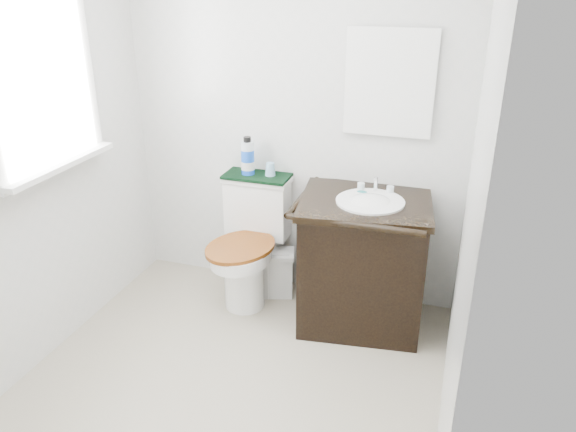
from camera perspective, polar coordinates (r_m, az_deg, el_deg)
The scene contains 14 objects.
floor at distance 3.14m, azimuth -6.57°, elevation -17.35°, with size 2.40×2.40×0.00m, color #B3AC90.
wall_back at distance 3.59m, azimuth 0.50°, elevation 10.02°, with size 2.40×2.40×0.00m, color silver.
wall_front at distance 1.64m, azimuth -26.37°, elevation -10.47°, with size 2.40×2.40×0.00m, color silver.
wall_left at distance 3.14m, azimuth -26.36°, elevation 5.51°, with size 2.40×2.40×0.00m, color silver.
wall_right at distance 2.29m, azimuth 17.91°, elevation 0.61°, with size 2.40×2.40×0.00m, color silver.
window at distance 3.22m, azimuth -24.07°, elevation 12.80°, with size 0.02×0.70×0.90m, color white.
mirror at distance 3.38m, azimuth 10.28°, elevation 13.14°, with size 0.50×0.02×0.60m, color silver.
toilet at distance 3.74m, azimuth -3.70°, elevation -3.23°, with size 0.50×0.68×0.81m.
vanity at distance 3.47m, azimuth 7.59°, elevation -4.29°, with size 0.84×0.74×0.92m.
trash_bin at distance 3.83m, azimuth -1.07°, elevation -5.77°, with size 0.27×0.24×0.32m.
towel at distance 3.66m, azimuth -3.18°, elevation 4.07°, with size 0.43×0.22×0.02m, color black.
mouthwash_bottle at distance 3.65m, azimuth -4.12°, elevation 5.98°, with size 0.09×0.09×0.25m.
cup at distance 3.63m, azimuth -1.81°, elevation 4.78°, with size 0.07×0.07×0.08m, color #80B0D3.
soap_bar at distance 3.39m, azimuth 7.53°, elevation 2.44°, with size 0.07×0.05×0.02m, color #166C6E.
Camera 1 is at (1.05, -2.12, 2.06)m, focal length 35.00 mm.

